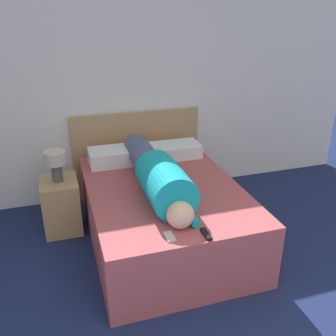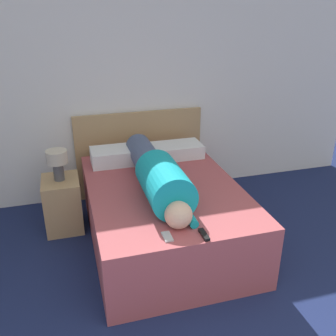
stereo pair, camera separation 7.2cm
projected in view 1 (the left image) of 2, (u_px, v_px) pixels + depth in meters
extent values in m
cube|color=white|center=(116.00, 89.00, 4.20)|extent=(6.11, 0.06, 2.60)
cube|color=#A84C51|center=(164.00, 214.00, 3.65)|extent=(1.40, 1.93, 0.60)
cube|color=tan|center=(138.00, 154.00, 4.51)|extent=(1.52, 0.04, 1.03)
cube|color=tan|center=(61.00, 205.00, 3.84)|extent=(0.37, 0.44, 0.56)
cylinder|color=#4C4C51|center=(57.00, 172.00, 3.69)|extent=(0.10, 0.10, 0.18)
cylinder|color=beige|center=(55.00, 158.00, 3.63)|extent=(0.21, 0.21, 0.13)
sphere|color=#DBB293|center=(180.00, 215.00, 2.84)|extent=(0.22, 0.22, 0.22)
cylinder|color=#149EAD|center=(165.00, 184.00, 3.16)|extent=(0.38, 0.66, 0.38)
cylinder|color=#47567A|center=(145.00, 159.00, 3.80)|extent=(0.27, 0.78, 0.27)
cylinder|color=#149EAD|center=(191.00, 217.00, 2.95)|extent=(0.07, 0.22, 0.07)
cube|color=white|center=(116.00, 156.00, 4.01)|extent=(0.57, 0.34, 0.16)
cube|color=white|center=(175.00, 150.00, 4.20)|extent=(0.54, 0.34, 0.14)
cube|color=black|center=(206.00, 234.00, 2.78)|extent=(0.04, 0.15, 0.02)
cube|color=#B2B7BC|center=(170.00, 237.00, 2.76)|extent=(0.06, 0.13, 0.01)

